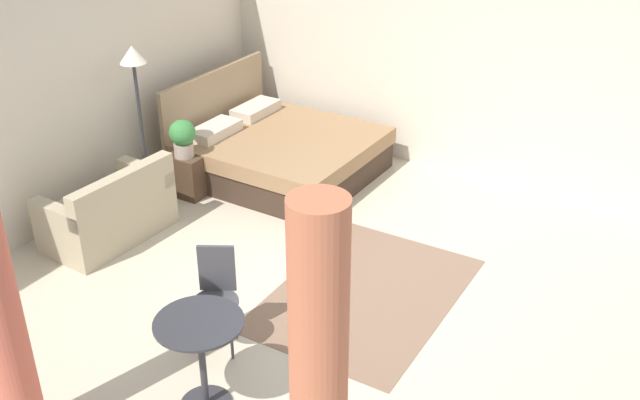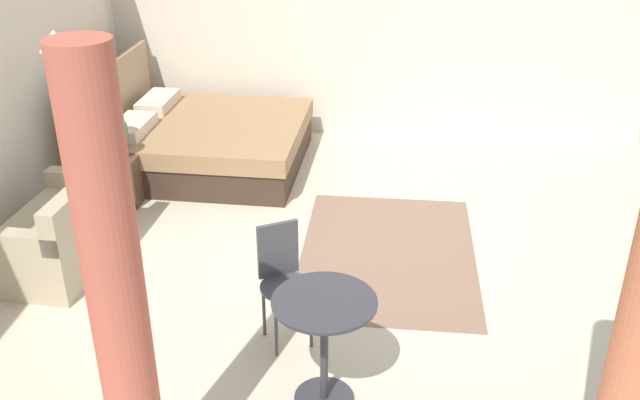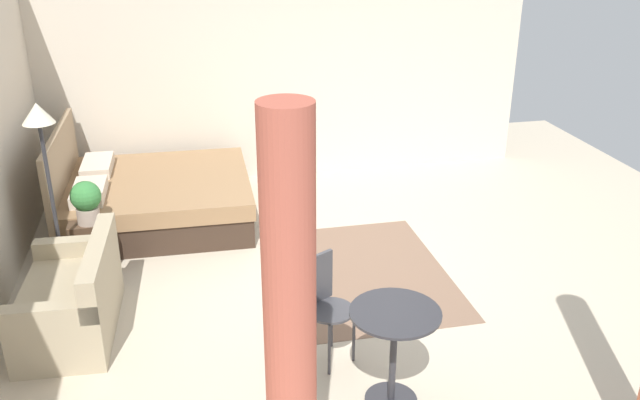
{
  "view_description": "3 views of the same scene",
  "coord_description": "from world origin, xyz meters",
  "views": [
    {
      "loc": [
        -4.87,
        -2.7,
        3.84
      ],
      "look_at": [
        -0.07,
        0.14,
        0.89
      ],
      "focal_mm": 41.71,
      "sensor_mm": 36.0,
      "label": 1
    },
    {
      "loc": [
        -5.21,
        -0.26,
        3.13
      ],
      "look_at": [
        -0.15,
        0.29,
        0.58
      ],
      "focal_mm": 39.96,
      "sensor_mm": 36.0,
      "label": 2
    },
    {
      "loc": [
        -5.46,
        1.4,
        3.23
      ],
      "look_at": [
        0.58,
        0.09,
        0.57
      ],
      "focal_mm": 37.88,
      "sensor_mm": 36.0,
      "label": 3
    }
  ],
  "objects": [
    {
      "name": "couch",
      "position": [
        -0.38,
        2.38,
        0.29
      ],
      "size": [
        1.28,
        0.77,
        0.78
      ],
      "color": "tan",
      "rests_on": "ground"
    },
    {
      "name": "wall_back",
      "position": [
        0.0,
        3.1,
        1.42
      ],
      "size": [
        8.78,
        0.12,
        2.84
      ],
      "primitive_type": "cube",
      "color": "beige",
      "rests_on": "ground"
    },
    {
      "name": "floor_lamp",
      "position": [
        0.36,
        2.55,
        1.41
      ],
      "size": [
        0.28,
        0.28,
        1.77
      ],
      "color": "#2D2D33",
      "rests_on": "ground"
    },
    {
      "name": "nightstand",
      "position": [
        0.82,
        2.33,
        0.24
      ],
      "size": [
        0.45,
        0.4,
        0.48
      ],
      "color": "#473323",
      "rests_on": "ground"
    },
    {
      "name": "wall_right",
      "position": [
        2.89,
        0.0,
        1.42
      ],
      "size": [
        0.12,
        6.19,
        2.84
      ],
      "primitive_type": "cube",
      "color": "beige",
      "rests_on": "ground"
    },
    {
      "name": "area_rug",
      "position": [
        0.04,
        -0.27,
        0.0
      ],
      "size": [
        2.11,
        1.47,
        0.01
      ],
      "primitive_type": "cube",
      "color": "#7F604C",
      "rests_on": "ground"
    },
    {
      "name": "ground_plane",
      "position": [
        0.0,
        0.0,
        -0.01
      ],
      "size": [
        8.78,
        9.19,
        0.02
      ],
      "primitive_type": "cube",
      "color": "beige"
    },
    {
      "name": "cafe_chair_near_window",
      "position": [
        -1.15,
        0.44,
        0.52
      ],
      "size": [
        0.49,
        0.49,
        0.86
      ],
      "color": "#3F3F44",
      "rests_on": "ground"
    },
    {
      "name": "bed",
      "position": [
        1.71,
        1.76,
        0.28
      ],
      "size": [
        1.9,
        2.05,
        1.11
      ],
      "color": "#38281E",
      "rests_on": "ground"
    },
    {
      "name": "potted_plant",
      "position": [
        0.72,
        2.32,
        0.71
      ],
      "size": [
        0.29,
        0.29,
        0.42
      ],
      "color": "tan",
      "rests_on": "nightstand"
    },
    {
      "name": "balcony_table",
      "position": [
        -1.78,
        0.08,
        0.52
      ],
      "size": [
        0.63,
        0.63,
        0.75
      ],
      "color": "#2D2D33",
      "rests_on": "ground"
    }
  ]
}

